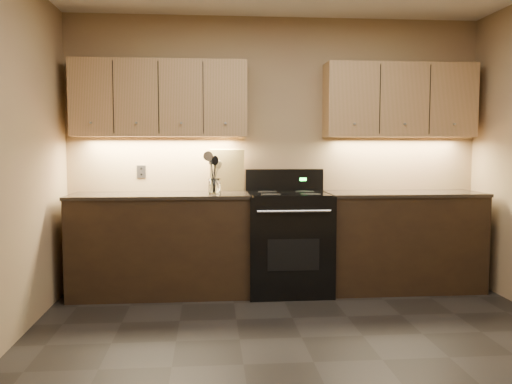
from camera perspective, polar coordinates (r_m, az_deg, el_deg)
floor at (r=3.60m, az=6.09°, el=-17.38°), size 4.00×4.00×0.00m
wall_back at (r=5.31m, az=2.09°, el=4.17°), size 4.00×0.04×2.60m
counter_left at (r=5.07m, az=-10.00°, el=-5.41°), size 1.62×0.62×0.93m
counter_right at (r=5.37m, az=15.10°, el=-4.93°), size 1.46×0.62×0.93m
stove at (r=5.08m, az=3.40°, el=-5.17°), size 0.76×0.68×1.14m
upper_cab_left at (r=5.16m, az=-10.07°, el=9.63°), size 1.60×0.30×0.70m
upper_cab_right at (r=5.46m, az=14.86°, el=9.28°), size 1.44×0.30×0.70m
outlet_plate at (r=5.31m, az=-11.98°, el=2.12°), size 0.08×0.01×0.12m
utensil_crock at (r=4.94m, az=-4.38°, el=0.55°), size 0.15×0.15×0.14m
cutting_board at (r=5.22m, az=-3.08°, el=2.30°), size 0.33×0.12×0.41m
wooden_spoon at (r=4.93m, az=-4.80°, el=1.68°), size 0.14×0.12×0.30m
black_spoon at (r=4.95m, az=-4.44°, el=1.87°), size 0.07×0.10×0.33m
black_turner at (r=4.91m, az=-4.39°, el=1.87°), size 0.14×0.19×0.34m
steel_skimmer at (r=4.92m, az=-3.94°, el=2.10°), size 0.19×0.10×0.38m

